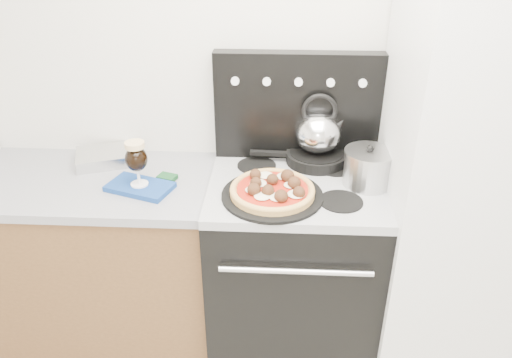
# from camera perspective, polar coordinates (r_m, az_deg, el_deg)

# --- Properties ---
(room_shell) EXTENTS (3.52, 3.01, 2.52)m
(room_shell) POSITION_cam_1_polar(r_m,az_deg,el_deg) (1.26, 2.24, -6.88)
(room_shell) COLOR beige
(room_shell) RESTS_ON ground
(base_cabinet) EXTENTS (1.45, 0.60, 0.86)m
(base_cabinet) POSITION_cam_1_polar(r_m,az_deg,el_deg) (2.68, -20.49, -8.70)
(base_cabinet) COLOR brown
(base_cabinet) RESTS_ON ground
(countertop) EXTENTS (1.48, 0.63, 0.04)m
(countertop) POSITION_cam_1_polar(r_m,az_deg,el_deg) (2.45, -22.27, -0.27)
(countertop) COLOR gray
(countertop) RESTS_ON base_cabinet
(stove_body) EXTENTS (0.76, 0.65, 0.88)m
(stove_body) POSITION_cam_1_polar(r_m,az_deg,el_deg) (2.45, 4.16, -10.27)
(stove_body) COLOR black
(stove_body) RESTS_ON ground
(cooktop) EXTENTS (0.76, 0.65, 0.04)m
(cooktop) POSITION_cam_1_polar(r_m,az_deg,el_deg) (2.19, 4.58, -0.89)
(cooktop) COLOR #ADADB2
(cooktop) RESTS_ON stove_body
(backguard) EXTENTS (0.76, 0.08, 0.50)m
(backguard) POSITION_cam_1_polar(r_m,az_deg,el_deg) (2.32, 4.72, 8.29)
(backguard) COLOR black
(backguard) RESTS_ON cooktop
(fridge) EXTENTS (0.64, 0.68, 1.90)m
(fridge) POSITION_cam_1_polar(r_m,az_deg,el_deg) (2.28, 22.53, -0.51)
(fridge) COLOR silver
(fridge) RESTS_ON ground
(foil_sheet) EXTENTS (0.33, 0.29, 0.06)m
(foil_sheet) POSITION_cam_1_polar(r_m,az_deg,el_deg) (2.49, -16.64, 2.49)
(foil_sheet) COLOR silver
(foil_sheet) RESTS_ON countertop
(oven_mitt) EXTENTS (0.31, 0.24, 0.02)m
(oven_mitt) POSITION_cam_1_polar(r_m,az_deg,el_deg) (2.22, -13.12, -0.88)
(oven_mitt) COLOR navy
(oven_mitt) RESTS_ON countertop
(beer_glass) EXTENTS (0.11, 0.11, 0.21)m
(beer_glass) POSITION_cam_1_polar(r_m,az_deg,el_deg) (2.16, -13.46, 1.74)
(beer_glass) COLOR black
(beer_glass) RESTS_ON oven_mitt
(pizza_pan) EXTENTS (0.52, 0.52, 0.01)m
(pizza_pan) POSITION_cam_1_polar(r_m,az_deg,el_deg) (2.07, 1.87, -1.88)
(pizza_pan) COLOR black
(pizza_pan) RESTS_ON cooktop
(pizza) EXTENTS (0.44, 0.44, 0.05)m
(pizza) POSITION_cam_1_polar(r_m,az_deg,el_deg) (2.05, 1.89, -1.12)
(pizza) COLOR #F1C863
(pizza) RESTS_ON pizza_pan
(skillet) EXTENTS (0.30, 0.30, 0.05)m
(skillet) POSITION_cam_1_polar(r_m,az_deg,el_deg) (2.35, 6.92, 2.49)
(skillet) COLOR black
(skillet) RESTS_ON cooktop
(tea_kettle) EXTENTS (0.23, 0.23, 0.24)m
(tea_kettle) POSITION_cam_1_polar(r_m,az_deg,el_deg) (2.29, 7.13, 5.72)
(tea_kettle) COLOR white
(tea_kettle) RESTS_ON skillet
(stock_pot) EXTENTS (0.25, 0.25, 0.15)m
(stock_pot) POSITION_cam_1_polar(r_m,az_deg,el_deg) (2.18, 12.67, 1.14)
(stock_pot) COLOR #B8B8B8
(stock_pot) RESTS_ON cooktop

